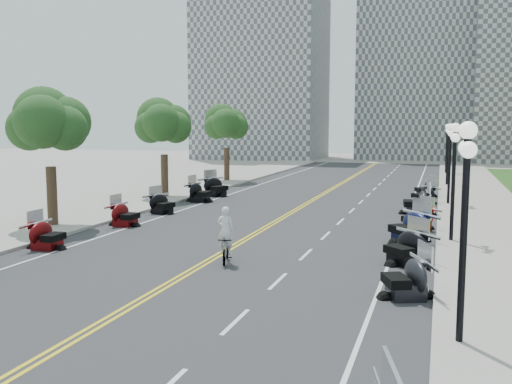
% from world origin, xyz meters
% --- Properties ---
extents(ground, '(160.00, 160.00, 0.00)m').
position_xyz_m(ground, '(0.00, 0.00, 0.00)').
color(ground, gray).
extents(road, '(16.00, 90.00, 0.01)m').
position_xyz_m(road, '(0.00, 10.00, 0.00)').
color(road, '#333335').
rests_on(road, ground).
extents(centerline_yellow_a, '(0.12, 90.00, 0.00)m').
position_xyz_m(centerline_yellow_a, '(-0.12, 10.00, 0.01)').
color(centerline_yellow_a, yellow).
rests_on(centerline_yellow_a, road).
extents(centerline_yellow_b, '(0.12, 90.00, 0.00)m').
position_xyz_m(centerline_yellow_b, '(0.12, 10.00, 0.01)').
color(centerline_yellow_b, yellow).
rests_on(centerline_yellow_b, road).
extents(edge_line_north, '(0.12, 90.00, 0.00)m').
position_xyz_m(edge_line_north, '(6.40, 10.00, 0.01)').
color(edge_line_north, white).
rests_on(edge_line_north, road).
extents(edge_line_south, '(0.12, 90.00, 0.00)m').
position_xyz_m(edge_line_south, '(-6.40, 10.00, 0.01)').
color(edge_line_south, white).
rests_on(edge_line_south, road).
extents(lane_dash_4, '(0.12, 2.00, 0.00)m').
position_xyz_m(lane_dash_4, '(3.20, -8.00, 0.01)').
color(lane_dash_4, white).
rests_on(lane_dash_4, road).
extents(lane_dash_5, '(0.12, 2.00, 0.00)m').
position_xyz_m(lane_dash_5, '(3.20, -4.00, 0.01)').
color(lane_dash_5, white).
rests_on(lane_dash_5, road).
extents(lane_dash_6, '(0.12, 2.00, 0.00)m').
position_xyz_m(lane_dash_6, '(3.20, 0.00, 0.01)').
color(lane_dash_6, white).
rests_on(lane_dash_6, road).
extents(lane_dash_7, '(0.12, 2.00, 0.00)m').
position_xyz_m(lane_dash_7, '(3.20, 4.00, 0.01)').
color(lane_dash_7, white).
rests_on(lane_dash_7, road).
extents(lane_dash_8, '(0.12, 2.00, 0.00)m').
position_xyz_m(lane_dash_8, '(3.20, 8.00, 0.01)').
color(lane_dash_8, white).
rests_on(lane_dash_8, road).
extents(lane_dash_9, '(0.12, 2.00, 0.00)m').
position_xyz_m(lane_dash_9, '(3.20, 12.00, 0.01)').
color(lane_dash_9, white).
rests_on(lane_dash_9, road).
extents(lane_dash_10, '(0.12, 2.00, 0.00)m').
position_xyz_m(lane_dash_10, '(3.20, 16.00, 0.01)').
color(lane_dash_10, white).
rests_on(lane_dash_10, road).
extents(lane_dash_11, '(0.12, 2.00, 0.00)m').
position_xyz_m(lane_dash_11, '(3.20, 20.00, 0.01)').
color(lane_dash_11, white).
rests_on(lane_dash_11, road).
extents(lane_dash_12, '(0.12, 2.00, 0.00)m').
position_xyz_m(lane_dash_12, '(3.20, 24.00, 0.01)').
color(lane_dash_12, white).
rests_on(lane_dash_12, road).
extents(lane_dash_13, '(0.12, 2.00, 0.00)m').
position_xyz_m(lane_dash_13, '(3.20, 28.00, 0.01)').
color(lane_dash_13, white).
rests_on(lane_dash_13, road).
extents(lane_dash_14, '(0.12, 2.00, 0.00)m').
position_xyz_m(lane_dash_14, '(3.20, 32.00, 0.01)').
color(lane_dash_14, white).
rests_on(lane_dash_14, road).
extents(lane_dash_15, '(0.12, 2.00, 0.00)m').
position_xyz_m(lane_dash_15, '(3.20, 36.00, 0.01)').
color(lane_dash_15, white).
rests_on(lane_dash_15, road).
extents(lane_dash_16, '(0.12, 2.00, 0.00)m').
position_xyz_m(lane_dash_16, '(3.20, 40.00, 0.01)').
color(lane_dash_16, white).
rests_on(lane_dash_16, road).
extents(lane_dash_17, '(0.12, 2.00, 0.00)m').
position_xyz_m(lane_dash_17, '(3.20, 44.00, 0.01)').
color(lane_dash_17, white).
rests_on(lane_dash_17, road).
extents(lane_dash_18, '(0.12, 2.00, 0.00)m').
position_xyz_m(lane_dash_18, '(3.20, 48.00, 0.01)').
color(lane_dash_18, white).
rests_on(lane_dash_18, road).
extents(lane_dash_19, '(0.12, 2.00, 0.00)m').
position_xyz_m(lane_dash_19, '(3.20, 52.00, 0.01)').
color(lane_dash_19, white).
rests_on(lane_dash_19, road).
extents(sidewalk_north, '(5.00, 90.00, 0.15)m').
position_xyz_m(sidewalk_north, '(10.50, 10.00, 0.07)').
color(sidewalk_north, '#9E9991').
rests_on(sidewalk_north, ground).
extents(sidewalk_south, '(5.00, 90.00, 0.15)m').
position_xyz_m(sidewalk_south, '(-10.50, 10.00, 0.07)').
color(sidewalk_south, '#9E9991').
rests_on(sidewalk_south, ground).
extents(distant_block_a, '(18.00, 14.00, 26.00)m').
position_xyz_m(distant_block_a, '(-18.00, 62.00, 13.00)').
color(distant_block_a, gray).
rests_on(distant_block_a, ground).
extents(distant_block_b, '(16.00, 12.00, 30.00)m').
position_xyz_m(distant_block_b, '(4.00, 68.00, 15.00)').
color(distant_block_b, gray).
rests_on(distant_block_b, ground).
extents(street_lamp_1, '(0.50, 1.20, 4.90)m').
position_xyz_m(street_lamp_1, '(8.60, -8.00, 2.60)').
color(street_lamp_1, black).
rests_on(street_lamp_1, sidewalk_north).
extents(street_lamp_2, '(0.50, 1.20, 4.90)m').
position_xyz_m(street_lamp_2, '(8.60, 4.00, 2.60)').
color(street_lamp_2, black).
rests_on(street_lamp_2, sidewalk_north).
extents(street_lamp_3, '(0.50, 1.20, 4.90)m').
position_xyz_m(street_lamp_3, '(8.60, 16.00, 2.60)').
color(street_lamp_3, black).
rests_on(street_lamp_3, sidewalk_north).
extents(street_lamp_4, '(0.50, 1.20, 4.90)m').
position_xyz_m(street_lamp_4, '(8.60, 28.00, 2.60)').
color(street_lamp_4, black).
rests_on(street_lamp_4, sidewalk_north).
extents(street_lamp_5, '(0.50, 1.20, 4.90)m').
position_xyz_m(street_lamp_5, '(8.60, 40.00, 2.60)').
color(street_lamp_5, black).
rests_on(street_lamp_5, sidewalk_north).
extents(tree_2, '(4.80, 4.80, 9.20)m').
position_xyz_m(tree_2, '(-10.00, 2.00, 4.75)').
color(tree_2, '#235619').
rests_on(tree_2, sidewalk_south).
extents(tree_3, '(4.80, 4.80, 9.20)m').
position_xyz_m(tree_3, '(-10.00, 14.00, 4.75)').
color(tree_3, '#235619').
rests_on(tree_3, sidewalk_south).
extents(tree_4, '(4.80, 4.80, 9.20)m').
position_xyz_m(tree_4, '(-10.00, 26.00, 4.75)').
color(tree_4, '#235619').
rests_on(tree_4, sidewalk_south).
extents(motorcycle_n_4, '(2.49, 2.49, 1.33)m').
position_xyz_m(motorcycle_n_4, '(7.23, -4.59, 0.66)').
color(motorcycle_n_4, black).
rests_on(motorcycle_n_4, road).
extents(motorcycle_n_5, '(2.77, 2.77, 1.37)m').
position_xyz_m(motorcycle_n_5, '(6.98, -0.39, 0.68)').
color(motorcycle_n_5, black).
rests_on(motorcycle_n_5, road).
extents(motorcycle_n_6, '(3.05, 3.05, 1.52)m').
position_xyz_m(motorcycle_n_6, '(6.89, 3.53, 0.76)').
color(motorcycle_n_6, black).
rests_on(motorcycle_n_6, road).
extents(motorcycle_n_7, '(2.64, 2.64, 1.31)m').
position_xyz_m(motorcycle_n_7, '(7.12, 6.69, 0.66)').
color(motorcycle_n_7, '#590A0C').
rests_on(motorcycle_n_7, road).
extents(motorcycle_n_8, '(2.47, 2.47, 1.55)m').
position_xyz_m(motorcycle_n_8, '(6.86, 11.77, 0.78)').
color(motorcycle_n_8, black).
rests_on(motorcycle_n_8, road).
extents(motorcycle_n_9, '(2.62, 2.62, 1.33)m').
position_xyz_m(motorcycle_n_9, '(7.11, 16.22, 0.67)').
color(motorcycle_n_9, black).
rests_on(motorcycle_n_9, road).
extents(motorcycle_n_10, '(2.44, 2.44, 1.29)m').
position_xyz_m(motorcycle_n_10, '(7.11, 20.00, 0.64)').
color(motorcycle_n_10, black).
rests_on(motorcycle_n_10, road).
extents(motorcycle_s_5, '(1.93, 1.93, 1.29)m').
position_xyz_m(motorcycle_s_5, '(-7.02, -2.27, 0.64)').
color(motorcycle_s_5, '#590A0C').
rests_on(motorcycle_s_5, road).
extents(motorcycle_s_6, '(1.87, 1.87, 1.28)m').
position_xyz_m(motorcycle_s_6, '(-6.80, 3.39, 0.64)').
color(motorcycle_s_6, '#590A0C').
rests_on(motorcycle_s_6, road).
extents(motorcycle_s_7, '(2.28, 2.28, 1.27)m').
position_xyz_m(motorcycle_s_7, '(-6.91, 7.59, 0.63)').
color(motorcycle_s_7, black).
rests_on(motorcycle_s_7, road).
extents(motorcycle_s_8, '(2.14, 2.14, 1.42)m').
position_xyz_m(motorcycle_s_8, '(-6.84, 12.80, 0.71)').
color(motorcycle_s_8, black).
rests_on(motorcycle_s_8, road).
extents(motorcycle_s_9, '(2.86, 2.86, 1.50)m').
position_xyz_m(motorcycle_s_9, '(-6.99, 15.96, 0.75)').
color(motorcycle_s_9, black).
rests_on(motorcycle_s_9, road).
extents(bicycle, '(0.88, 1.73, 1.00)m').
position_xyz_m(bicycle, '(0.74, -2.27, 0.50)').
color(bicycle, '#A51414').
rests_on(bicycle, road).
extents(cyclist_rider, '(0.64, 0.42, 1.75)m').
position_xyz_m(cyclist_rider, '(0.74, -2.27, 1.88)').
color(cyclist_rider, white).
rests_on(cyclist_rider, bicycle).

